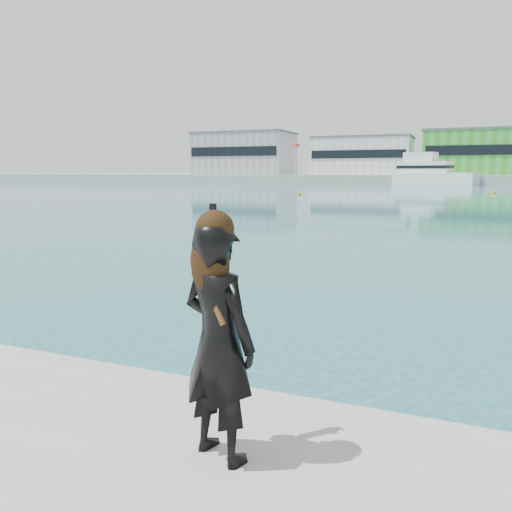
{
  "coord_description": "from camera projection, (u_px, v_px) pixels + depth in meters",
  "views": [
    {
      "loc": [
        1.24,
        -3.12,
        2.83
      ],
      "look_at": [
        -0.24,
        0.55,
        2.15
      ],
      "focal_mm": 35.0,
      "sensor_mm": 36.0,
      "label": 1
    }
  ],
  "objects": [
    {
      "name": "far_quay",
      "position": [
        453.0,
        179.0,
        122.52
      ],
      "size": [
        320.0,
        40.0,
        2.0
      ],
      "primitive_type": "cube",
      "color": "#9E9E99",
      "rests_on": "ground"
    },
    {
      "name": "warehouse_grey_left",
      "position": [
        244.0,
        154.0,
        139.77
      ],
      "size": [
        26.52,
        16.36,
        11.5
      ],
      "color": "gray",
      "rests_on": "far_quay"
    },
    {
      "name": "warehouse_white",
      "position": [
        363.0,
        156.0,
        127.8
      ],
      "size": [
        24.48,
        15.35,
        9.5
      ],
      "color": "silver",
      "rests_on": "far_quay"
    },
    {
      "name": "warehouse_green",
      "position": [
        491.0,
        152.0,
        116.68
      ],
      "size": [
        30.6,
        16.36,
        10.5
      ],
      "color": "green",
      "rests_on": "far_quay"
    },
    {
      "name": "flagpole_left",
      "position": [
        295.0,
        157.0,
        127.31
      ],
      "size": [
        1.28,
        0.16,
        8.0
      ],
      "color": "silver",
      "rests_on": "far_quay"
    },
    {
      "name": "motor_yacht",
      "position": [
        427.0,
        173.0,
        106.32
      ],
      "size": [
        19.93,
        10.92,
        8.97
      ],
      "rotation": [
        0.0,
        0.0,
        -0.31
      ],
      "color": "white",
      "rests_on": "ground"
    },
    {
      "name": "buoy_near",
      "position": [
        494.0,
        194.0,
        64.0
      ],
      "size": [
        0.5,
        0.5,
        0.5
      ],
      "primitive_type": "sphere",
      "color": "yellow",
      "rests_on": "ground"
    },
    {
      "name": "buoy_far",
      "position": [
        342.0,
        187.0,
        93.14
      ],
      "size": [
        0.5,
        0.5,
        0.5
      ],
      "primitive_type": "sphere",
      "color": "yellow",
      "rests_on": "ground"
    },
    {
      "name": "buoy_extra",
      "position": [
        299.0,
        195.0,
        61.35
      ],
      "size": [
        0.5,
        0.5,
        0.5
      ],
      "primitive_type": "sphere",
      "color": "yellow",
      "rests_on": "ground"
    },
    {
      "name": "woman",
      "position": [
        218.0,
        335.0,
        3.45
      ],
      "size": [
        0.72,
        0.59,
        1.8
      ],
      "rotation": [
        0.0,
        0.0,
        2.82
      ],
      "color": "black",
      "rests_on": "near_quay"
    }
  ]
}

